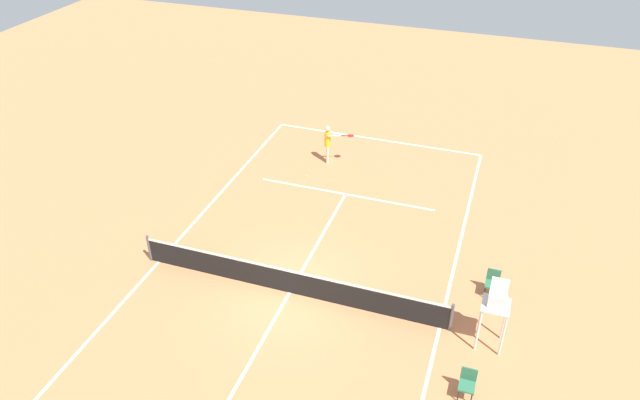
% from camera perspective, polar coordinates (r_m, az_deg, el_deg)
% --- Properties ---
extents(ground_plane, '(60.00, 60.00, 0.00)m').
position_cam_1_polar(ground_plane, '(20.19, -2.91, -8.82)').
color(ground_plane, '#D37A4C').
extents(court_lines, '(10.13, 23.52, 0.01)m').
position_cam_1_polar(court_lines, '(20.19, -2.91, -8.81)').
color(court_lines, white).
rests_on(court_lines, ground).
extents(tennis_net, '(10.73, 0.10, 1.07)m').
position_cam_1_polar(tennis_net, '(19.86, -2.95, -7.75)').
color(tennis_net, '#4C4C51').
rests_on(tennis_net, ground).
extents(player_serving, '(1.35, 0.57, 1.82)m').
position_cam_1_polar(player_serving, '(26.83, 0.84, 5.68)').
color(player_serving, beige).
rests_on(player_serving, ground).
extents(tennis_ball, '(0.07, 0.07, 0.07)m').
position_cam_1_polar(tennis_ball, '(26.21, -1.26, 2.30)').
color(tennis_ball, '#CCE033').
rests_on(tennis_ball, ground).
extents(umpire_chair, '(0.80, 0.80, 2.41)m').
position_cam_1_polar(umpire_chair, '(18.13, 16.49, -9.51)').
color(umpire_chair, silver).
rests_on(umpire_chair, ground).
extents(courtside_chair_mid, '(0.44, 0.46, 0.95)m').
position_cam_1_polar(courtside_chair_mid, '(20.55, 16.16, -7.51)').
color(courtside_chair_mid, '#262626').
rests_on(courtside_chair_mid, ground).
extents(courtside_chair_far, '(0.44, 0.46, 0.95)m').
position_cam_1_polar(courtside_chair_far, '(17.33, 13.91, -16.60)').
color(courtside_chair_far, '#262626').
rests_on(courtside_chair_far, ground).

